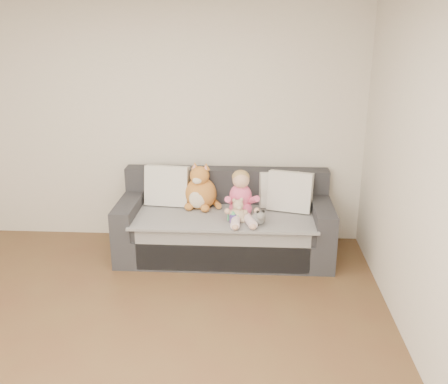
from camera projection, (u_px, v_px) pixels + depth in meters
The scene contains 10 objects.
room_shell at pixel (100, 182), 3.44m from camera, with size 5.00×5.00×5.00m.
sofa at pixel (225, 226), 5.27m from camera, with size 2.20×0.94×0.85m.
cushion_left at pixel (167, 186), 5.34m from camera, with size 0.49×0.26×0.44m.
cushion_right_back at pixel (279, 189), 5.30m from camera, with size 0.44×0.24×0.39m.
cushion_right_front at pixel (290, 191), 5.18m from camera, with size 0.49×0.32×0.43m.
toddler at pixel (241, 199), 4.97m from camera, with size 0.35×0.51×0.50m.
plush_cat at pixel (200, 191), 5.26m from camera, with size 0.40×0.35×0.51m.
teddy_bear at pixel (238, 212), 4.92m from camera, with size 0.19×0.15×0.25m.
plush_cow at pixel (259, 218), 4.85m from camera, with size 0.14×0.21×0.17m.
sippy_cup at pixel (233, 217), 4.88m from camera, with size 0.11×0.08×0.12m.
Camera 1 is at (1.05, -2.80, 2.34)m, focal length 40.00 mm.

